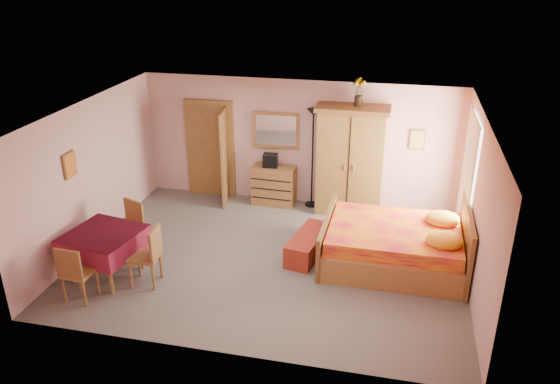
% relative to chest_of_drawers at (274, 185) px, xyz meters
% --- Properties ---
extents(floor, '(6.50, 6.50, 0.00)m').
position_rel_chest_of_drawers_xyz_m(floor, '(0.47, -2.25, -0.42)').
color(floor, slate).
rests_on(floor, ground).
extents(ceiling, '(6.50, 6.50, 0.00)m').
position_rel_chest_of_drawers_xyz_m(ceiling, '(0.47, -2.25, 2.18)').
color(ceiling, brown).
rests_on(ceiling, wall_back).
extents(wall_back, '(6.50, 0.10, 2.60)m').
position_rel_chest_of_drawers_xyz_m(wall_back, '(0.47, 0.25, 0.88)').
color(wall_back, '#D7A29B').
rests_on(wall_back, floor).
extents(wall_front, '(6.50, 0.10, 2.60)m').
position_rel_chest_of_drawers_xyz_m(wall_front, '(0.47, -4.75, 0.88)').
color(wall_front, '#D7A29B').
rests_on(wall_front, floor).
extents(wall_left, '(0.10, 5.00, 2.60)m').
position_rel_chest_of_drawers_xyz_m(wall_left, '(-2.78, -2.25, 0.88)').
color(wall_left, '#D7A29B').
rests_on(wall_left, floor).
extents(wall_right, '(0.10, 5.00, 2.60)m').
position_rel_chest_of_drawers_xyz_m(wall_right, '(3.72, -2.25, 0.88)').
color(wall_right, '#D7A29B').
rests_on(wall_right, floor).
extents(doorway, '(1.06, 0.12, 2.15)m').
position_rel_chest_of_drawers_xyz_m(doorway, '(-1.43, 0.22, 0.61)').
color(doorway, '#9E6B35').
rests_on(doorway, floor).
extents(window, '(0.08, 1.40, 1.95)m').
position_rel_chest_of_drawers_xyz_m(window, '(3.68, -1.05, 1.03)').
color(window, white).
rests_on(window, wall_right).
extents(picture_left, '(0.04, 0.32, 0.42)m').
position_rel_chest_of_drawers_xyz_m(picture_left, '(-2.75, -2.85, 1.28)').
color(picture_left, orange).
rests_on(picture_left, wall_left).
extents(picture_back, '(0.30, 0.04, 0.40)m').
position_rel_chest_of_drawers_xyz_m(picture_back, '(2.82, 0.22, 1.13)').
color(picture_back, '#D8BF59').
rests_on(picture_back, wall_back).
extents(chest_of_drawers, '(0.90, 0.47, 0.83)m').
position_rel_chest_of_drawers_xyz_m(chest_of_drawers, '(0.00, 0.00, 0.00)').
color(chest_of_drawers, '#996533').
rests_on(chest_of_drawers, floor).
extents(wall_mirror, '(0.96, 0.11, 0.76)m').
position_rel_chest_of_drawers_xyz_m(wall_mirror, '(0.00, 0.21, 1.13)').
color(wall_mirror, white).
rests_on(wall_mirror, wall_back).
extents(stereo, '(0.31, 0.24, 0.27)m').
position_rel_chest_of_drawers_xyz_m(stereo, '(-0.07, -0.01, 0.55)').
color(stereo, black).
rests_on(stereo, chest_of_drawers).
extents(floor_lamp, '(0.28, 0.28, 2.07)m').
position_rel_chest_of_drawers_xyz_m(floor_lamp, '(0.79, 0.09, 0.62)').
color(floor_lamp, black).
rests_on(floor_lamp, floor).
extents(wardrobe, '(1.42, 0.74, 2.21)m').
position_rel_chest_of_drawers_xyz_m(wardrobe, '(1.57, -0.04, 0.69)').
color(wardrobe, olive).
rests_on(wardrobe, floor).
extents(sunflower_vase, '(0.22, 0.22, 0.53)m').
position_rel_chest_of_drawers_xyz_m(sunflower_vase, '(1.65, -0.00, 2.06)').
color(sunflower_vase, yellow).
rests_on(sunflower_vase, wardrobe).
extents(bed, '(2.41, 1.91, 1.11)m').
position_rel_chest_of_drawers_xyz_m(bed, '(2.52, -1.92, 0.14)').
color(bed, red).
rests_on(bed, floor).
extents(bench, '(0.67, 1.27, 0.40)m').
position_rel_chest_of_drawers_xyz_m(bench, '(1.08, -1.97, -0.21)').
color(bench, maroon).
rests_on(bench, floor).
extents(dining_table, '(1.25, 1.25, 0.79)m').
position_rel_chest_of_drawers_xyz_m(dining_table, '(-2.02, -3.34, -0.02)').
color(dining_table, maroon).
rests_on(dining_table, floor).
extents(chair_south, '(0.46, 0.46, 0.95)m').
position_rel_chest_of_drawers_xyz_m(chair_south, '(-2.08, -4.01, 0.06)').
color(chair_south, '#9C6735').
rests_on(chair_south, floor).
extents(chair_north, '(0.59, 0.59, 1.00)m').
position_rel_chest_of_drawers_xyz_m(chair_north, '(-1.97, -2.69, 0.08)').
color(chair_north, '#AE773B').
rests_on(chair_north, floor).
extents(chair_west, '(0.50, 0.50, 0.93)m').
position_rel_chest_of_drawers_xyz_m(chair_west, '(-2.79, -3.28, 0.05)').
color(chair_west, '#A66F38').
rests_on(chair_west, floor).
extents(chair_east, '(0.49, 0.49, 0.99)m').
position_rel_chest_of_drawers_xyz_m(chair_east, '(-1.30, -3.40, 0.08)').
color(chair_east, '#9A6234').
rests_on(chair_east, floor).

